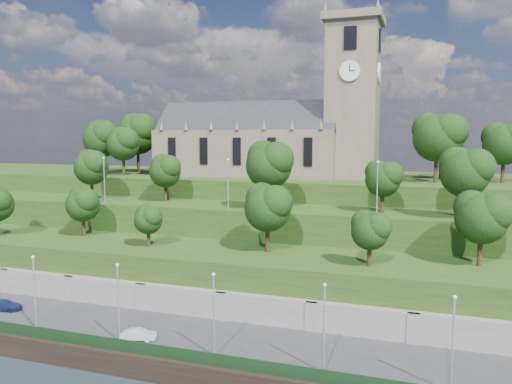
% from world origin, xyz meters
% --- Properties ---
extents(ground, '(320.00, 320.00, 0.00)m').
position_xyz_m(ground, '(0.00, 0.00, 0.00)').
color(ground, black).
rests_on(ground, ground).
extents(promenade, '(160.00, 12.00, 2.00)m').
position_xyz_m(promenade, '(0.00, 6.00, 1.00)').
color(promenade, '#2D2D30').
rests_on(promenade, ground).
extents(quay_wall, '(160.00, 0.50, 2.20)m').
position_xyz_m(quay_wall, '(0.00, -0.05, 1.10)').
color(quay_wall, black).
rests_on(quay_wall, ground).
extents(fence, '(160.00, 0.10, 1.20)m').
position_xyz_m(fence, '(0.00, 0.60, 2.60)').
color(fence, black).
rests_on(fence, promenade).
extents(retaining_wall, '(160.00, 2.10, 5.00)m').
position_xyz_m(retaining_wall, '(0.00, 11.97, 2.50)').
color(retaining_wall, slate).
rests_on(retaining_wall, ground).
extents(embankment_lower, '(160.00, 12.00, 8.00)m').
position_xyz_m(embankment_lower, '(0.00, 18.00, 4.00)').
color(embankment_lower, '#203A13').
rests_on(embankment_lower, ground).
extents(embankment_upper, '(160.00, 10.00, 12.00)m').
position_xyz_m(embankment_upper, '(0.00, 29.00, 6.00)').
color(embankment_upper, '#203A13').
rests_on(embankment_upper, ground).
extents(hilltop, '(160.00, 32.00, 15.00)m').
position_xyz_m(hilltop, '(0.00, 50.00, 7.50)').
color(hilltop, '#203A13').
rests_on(hilltop, ground).
extents(church, '(38.60, 12.35, 27.60)m').
position_xyz_m(church, '(0.79, 45.98, 22.52)').
color(church, brown).
rests_on(church, hilltop).
extents(trees_lower, '(67.63, 9.08, 8.34)m').
position_xyz_m(trees_lower, '(3.50, 18.48, 13.04)').
color(trees_lower, black).
rests_on(trees_lower, embankment_lower).
extents(trees_upper, '(59.97, 8.56, 9.36)m').
position_xyz_m(trees_upper, '(5.42, 27.86, 17.65)').
color(trees_upper, black).
rests_on(trees_upper, embankment_upper).
extents(trees_hilltop, '(75.32, 16.46, 11.55)m').
position_xyz_m(trees_hilltop, '(-0.07, 45.02, 22.04)').
color(trees_hilltop, black).
rests_on(trees_hilltop, hilltop).
extents(lamp_posts_promenade, '(60.36, 0.36, 7.77)m').
position_xyz_m(lamp_posts_promenade, '(-2.00, 2.50, 6.49)').
color(lamp_posts_promenade, '#B2B2B7').
rests_on(lamp_posts_promenade, promenade).
extents(lamp_posts_upper, '(40.36, 0.36, 6.88)m').
position_xyz_m(lamp_posts_upper, '(-0.00, 26.00, 16.03)').
color(lamp_posts_upper, '#B2B2B7').
rests_on(lamp_posts_upper, embankment_upper).
extents(car_middle, '(3.60, 2.02, 1.13)m').
position_xyz_m(car_middle, '(-0.47, 3.49, 2.56)').
color(car_middle, '#A6A5AA').
rests_on(car_middle, promenade).
extents(car_right, '(4.48, 2.57, 1.22)m').
position_xyz_m(car_right, '(-19.79, 5.90, 2.61)').
color(car_right, '#151E4C').
rests_on(car_right, promenade).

